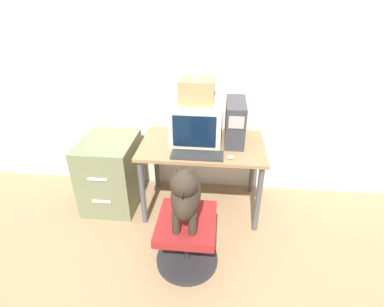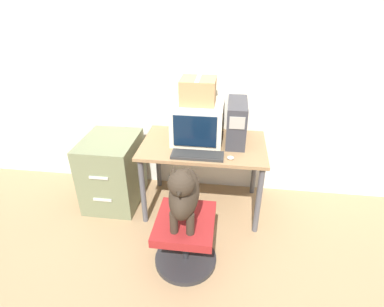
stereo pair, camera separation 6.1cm
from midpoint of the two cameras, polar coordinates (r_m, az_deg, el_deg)
name	(u,v)px [view 2 (the right image)]	position (r m, az deg, el deg)	size (l,w,h in m)	color
ground_plane	(198,229)	(2.87, 1.86, -14.17)	(12.00, 12.00, 0.00)	#937551
wall_back	(209,69)	(2.94, 3.85, 15.85)	(8.00, 0.05, 2.60)	silver
desk	(203,153)	(2.79, 2.79, 0.13)	(1.13, 0.70, 0.71)	olive
crt_monitor	(198,121)	(2.76, 1.75, 6.11)	(0.46, 0.45, 0.36)	beige
pc_tower	(236,122)	(2.75, 9.09, 5.92)	(0.17, 0.45, 0.38)	#333338
keyboard	(197,155)	(2.53, 1.73, -0.31)	(0.44, 0.16, 0.03)	#2D2D2D
computer_mouse	(231,158)	(2.51, 8.05, -0.82)	(0.06, 0.05, 0.03)	beige
office_chair	(185,238)	(2.43, -0.52, -15.78)	(0.50, 0.50, 0.44)	#262628
dog	(184,192)	(2.10, -0.73, -7.44)	(0.21, 0.48, 0.54)	#33281E
filing_cabinet	(113,171)	(3.11, -14.30, -3.27)	(0.51, 0.62, 0.70)	#6B7251
cardboard_box	(198,91)	(2.66, 1.85, 11.86)	(0.30, 0.28, 0.22)	#A87F51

